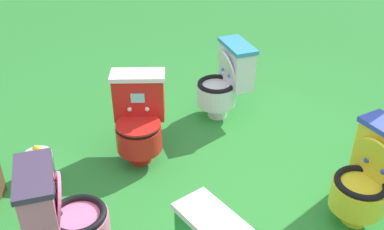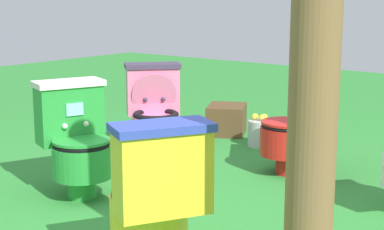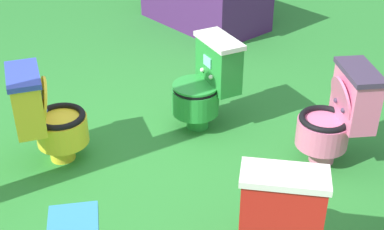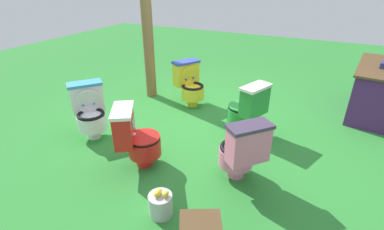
# 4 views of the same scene
# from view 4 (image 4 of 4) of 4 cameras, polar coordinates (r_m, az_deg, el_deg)

# --- Properties ---
(ground) EXTENTS (14.00, 14.00, 0.00)m
(ground) POSITION_cam_4_polar(r_m,az_deg,el_deg) (4.18, 1.58, -1.54)
(ground) COLOR #2D8433
(toilet_green) EXTENTS (0.55, 0.60, 0.73)m
(toilet_green) POSITION_cam_4_polar(r_m,az_deg,el_deg) (3.84, 11.10, 1.34)
(toilet_green) COLOR green
(toilet_green) RESTS_ON ground
(toilet_pink) EXTENTS (0.63, 0.63, 0.73)m
(toilet_pink) POSITION_cam_4_polar(r_m,az_deg,el_deg) (2.93, 10.00, -7.11)
(toilet_pink) COLOR pink
(toilet_pink) RESTS_ON ground
(toilet_red) EXTENTS (0.60, 0.63, 0.73)m
(toilet_red) POSITION_cam_4_polar(r_m,az_deg,el_deg) (3.17, -11.42, -4.50)
(toilet_red) COLOR red
(toilet_red) RESTS_ON ground
(toilet_yellow) EXTENTS (0.59, 0.63, 0.73)m
(toilet_yellow) POSITION_cam_4_polar(r_m,az_deg,el_deg) (4.64, -0.47, 6.48)
(toilet_yellow) COLOR yellow
(toilet_yellow) RESTS_ON ground
(toilet_white) EXTENTS (0.62, 0.64, 0.73)m
(toilet_white) POSITION_cam_4_polar(r_m,az_deg,el_deg) (3.95, -20.13, 0.94)
(toilet_white) COLOR white
(toilet_white) RESTS_ON ground
(vendor_table) EXTENTS (1.56, 1.04, 0.85)m
(vendor_table) POSITION_cam_4_polar(r_m,az_deg,el_deg) (5.18, 34.56, 4.03)
(vendor_table) COLOR #4C2360
(vendor_table) RESTS_ON ground
(wooden_post) EXTENTS (0.18, 0.18, 2.24)m
(wooden_post) POSITION_cam_4_polar(r_m,az_deg,el_deg) (4.86, -9.03, 16.24)
(wooden_post) COLOR brown
(wooden_post) RESTS_ON ground
(lemon_bucket) EXTENTS (0.22, 0.22, 0.28)m
(lemon_bucket) POSITION_cam_4_polar(r_m,az_deg,el_deg) (2.69, -6.41, -17.61)
(lemon_bucket) COLOR #B7B7BF
(lemon_bucket) RESTS_ON ground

